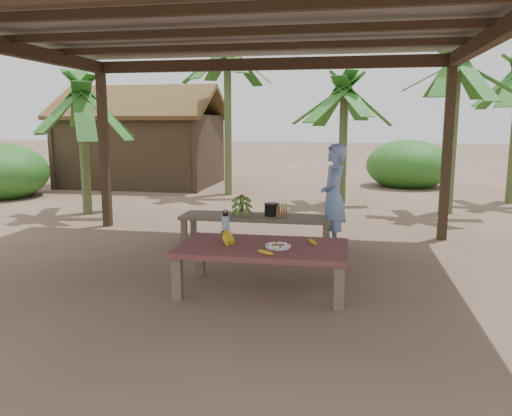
% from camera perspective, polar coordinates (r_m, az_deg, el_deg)
% --- Properties ---
extents(ground, '(80.00, 80.00, 0.00)m').
position_cam_1_polar(ground, '(6.11, -2.62, -7.38)').
color(ground, brown).
rests_on(ground, ground).
extents(pavilion, '(6.60, 5.60, 2.95)m').
position_cam_1_polar(pavilion, '(5.91, -3.01, 19.28)').
color(pavilion, black).
rests_on(pavilion, ground).
extents(work_table, '(1.81, 1.02, 0.50)m').
position_cam_1_polar(work_table, '(5.37, 0.77, -4.97)').
color(work_table, brown).
rests_on(work_table, ground).
extents(bench, '(2.20, 0.61, 0.45)m').
position_cam_1_polar(bench, '(7.32, -0.01, -1.30)').
color(bench, brown).
rests_on(bench, ground).
extents(ripe_banana_bunch, '(0.32, 0.30, 0.15)m').
position_cam_1_polar(ripe_banana_bunch, '(5.43, -3.85, -3.29)').
color(ripe_banana_bunch, yellow).
rests_on(ripe_banana_bunch, work_table).
extents(plate, '(0.27, 0.27, 0.04)m').
position_cam_1_polar(plate, '(5.25, 2.54, -4.39)').
color(plate, white).
rests_on(plate, work_table).
extents(loose_banana_front, '(0.18, 0.07, 0.04)m').
position_cam_1_polar(loose_banana_front, '(4.99, 1.12, -5.10)').
color(loose_banana_front, yellow).
rests_on(loose_banana_front, work_table).
extents(loose_banana_side, '(0.13, 0.16, 0.04)m').
position_cam_1_polar(loose_banana_side, '(5.45, 6.52, -3.87)').
color(loose_banana_side, yellow).
rests_on(loose_banana_side, work_table).
extents(water_flask, '(0.09, 0.09, 0.33)m').
position_cam_1_polar(water_flask, '(5.65, -3.49, -2.09)').
color(water_flask, teal).
rests_on(water_flask, work_table).
extents(green_banana_stalk, '(0.28, 0.28, 0.32)m').
position_cam_1_polar(green_banana_stalk, '(7.32, -1.65, 0.40)').
color(green_banana_stalk, '#598C2D').
rests_on(green_banana_stalk, bench).
extents(cooking_pot, '(0.21, 0.21, 0.18)m').
position_cam_1_polar(cooking_pot, '(7.30, 1.79, -0.20)').
color(cooking_pot, black).
rests_on(cooking_pot, bench).
extents(skewer_rack, '(0.18, 0.08, 0.24)m').
position_cam_1_polar(skewer_rack, '(7.18, 2.95, -0.11)').
color(skewer_rack, '#A57F47').
rests_on(skewer_rack, bench).
extents(woman, '(0.40, 0.58, 1.51)m').
position_cam_1_polar(woman, '(7.19, 8.83, 1.28)').
color(woman, '#6885C6').
rests_on(woman, ground).
extents(hut, '(4.40, 3.43, 2.85)m').
position_cam_1_polar(hut, '(14.89, -12.66, 6.86)').
color(hut, black).
rests_on(hut, ground).
extents(banana_plant_ne, '(1.80, 1.80, 3.20)m').
position_cam_1_polar(banana_plant_ne, '(10.59, 21.94, 14.02)').
color(banana_plant_ne, '#596638').
rests_on(banana_plant_ne, ground).
extents(banana_plant_n, '(1.80, 1.80, 2.76)m').
position_cam_1_polar(banana_plant_n, '(11.20, 10.05, 12.07)').
color(banana_plant_n, '#596638').
rests_on(banana_plant_n, ground).
extents(banana_plant_nw, '(1.80, 1.80, 3.76)m').
position_cam_1_polar(banana_plant_nw, '(12.53, -3.30, 16.43)').
color(banana_plant_nw, '#596638').
rests_on(banana_plant_nw, ground).
extents(banana_plant_w, '(1.80, 1.80, 2.58)m').
position_cam_1_polar(banana_plant_w, '(10.34, -19.30, 10.91)').
color(banana_plant_w, '#596638').
rests_on(banana_plant_w, ground).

